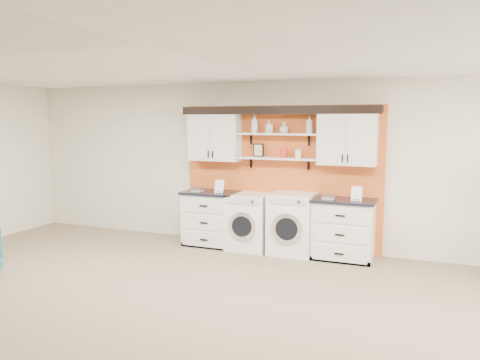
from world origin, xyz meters
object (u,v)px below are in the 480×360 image
at_px(base_cabinet_left, 212,218).
at_px(base_cabinet_right, 343,229).
at_px(washer, 249,221).
at_px(dryer, 292,224).

relative_size(base_cabinet_left, base_cabinet_right, 0.99).
bearing_deg(base_cabinet_left, base_cabinet_right, -0.00).
height_order(washer, dryer, dryer).
relative_size(base_cabinet_right, washer, 1.03).
distance_m(base_cabinet_right, washer, 1.56).
bearing_deg(dryer, base_cabinet_left, 179.87).
height_order(base_cabinet_left, base_cabinet_right, base_cabinet_right).
bearing_deg(base_cabinet_right, base_cabinet_left, 180.00).
xyz_separation_m(base_cabinet_right, dryer, (-0.82, -0.00, 0.02)).
bearing_deg(dryer, washer, 180.00).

